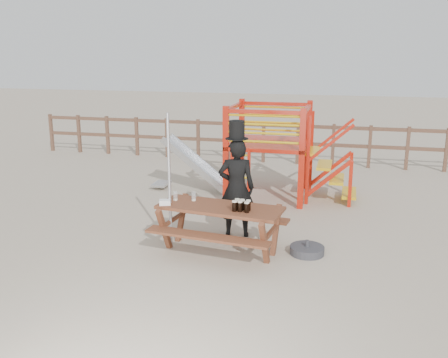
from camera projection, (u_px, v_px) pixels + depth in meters
ground at (221, 255)px, 8.07m from camera, size 60.00×60.00×0.00m
back_fence at (281, 138)px, 14.46m from camera, size 15.09×0.09×1.20m
playground_fort at (266, 149)px, 11.14m from camera, size 4.71×1.84×2.10m
picnic_table at (220, 223)px, 8.13m from camera, size 2.17×1.62×0.78m
man_with_hat at (236, 185)px, 8.73m from camera, size 0.71×0.54×2.07m
metal_pole at (169, 182)px, 8.15m from camera, size 0.05×0.05×2.27m
parasol_base at (307, 250)px, 8.12m from camera, size 0.56×0.56×0.24m
paper_bag at (165, 202)px, 8.13m from camera, size 0.22×0.19×0.08m
stout_pints at (241, 206)px, 7.81m from camera, size 0.28×0.20×0.17m
empty_glasses at (185, 197)px, 8.35m from camera, size 0.38×0.13×0.15m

